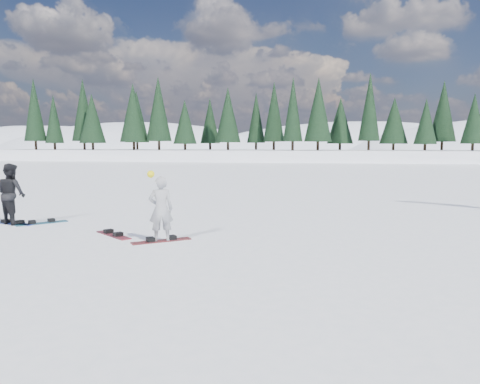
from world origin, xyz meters
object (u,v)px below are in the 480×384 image
(snowboarder_man, at_px, (11,194))
(snowboard_loose_a, at_px, (42,223))
(snowboarder_woman, at_px, (161,209))
(snowboard_loose_b, at_px, (113,235))

(snowboarder_man, xyz_separation_m, snowboard_loose_a, (0.84, 0.21, -0.91))
(snowboarder_man, bearing_deg, snowboarder_woman, -173.64)
(snowboarder_woman, xyz_separation_m, snowboard_loose_a, (-4.50, 1.85, -0.82))
(snowboard_loose_a, bearing_deg, snowboarder_man, 146.60)
(snowboarder_woman, relative_size, snowboard_loose_a, 1.19)
(snowboard_loose_a, relative_size, snowboard_loose_b, 1.00)
(snowboarder_woman, relative_size, snowboard_loose_b, 1.19)
(snowboarder_man, height_order, snowboard_loose_b, snowboarder_man)
(snowboarder_man, distance_m, snowboard_loose_a, 1.26)
(snowboarder_woman, xyz_separation_m, snowboard_loose_b, (-1.52, 0.49, -0.82))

